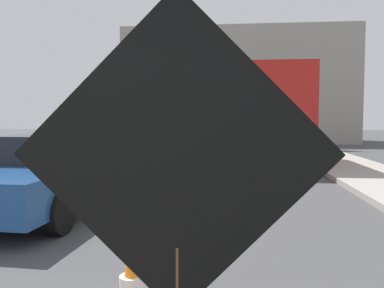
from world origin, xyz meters
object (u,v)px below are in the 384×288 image
box_truck (268,114)px  highway_guide_sign (294,87)px  traffic_cone_far_lane (193,183)px  traffic_cone_near_sign (132,288)px  arrow_board_trailer (189,161)px  traffic_cone_mid_lane (183,209)px  pickup_car (59,170)px  roadwork_sign (177,163)px

box_truck → highway_guide_sign: (2.10, 7.56, 1.57)m
traffic_cone_far_lane → traffic_cone_near_sign: bearing=-89.6°
arrow_board_trailer → traffic_cone_far_lane: bearing=-82.3°
arrow_board_trailer → traffic_cone_mid_lane: 5.45m
arrow_board_trailer → traffic_cone_mid_lane: size_ratio=3.65×
box_truck → traffic_cone_mid_lane: (-2.09, -9.63, -1.49)m
arrow_board_trailer → pickup_car: bearing=-118.7°
highway_guide_sign → traffic_cone_near_sign: size_ratio=6.45×
roadwork_sign → arrow_board_trailer: size_ratio=0.86×
highway_guide_sign → traffic_cone_mid_lane: bearing=-103.7°
highway_guide_sign → box_truck: bearing=-105.5°
pickup_car → traffic_cone_far_lane: 2.70m
pickup_car → highway_guide_sign: bearing=66.5°
roadwork_sign → box_truck: 13.48m
arrow_board_trailer → highway_guide_sign: highway_guide_sign is taller
traffic_cone_near_sign → roadwork_sign: bearing=-63.5°
roadwork_sign → box_truck: size_ratio=0.34×
roadwork_sign → highway_guide_sign: highway_guide_sign is taller
roadwork_sign → traffic_cone_far_lane: roadwork_sign is taller
traffic_cone_mid_lane → box_truck: bearing=77.8°
highway_guide_sign → traffic_cone_far_lane: (-4.28, -14.61, -3.10)m
arrow_board_trailer → traffic_cone_mid_lane: bearing=-84.9°
roadwork_sign → traffic_cone_far_lane: bearing=94.8°
traffic_cone_near_sign → traffic_cone_far_lane: (-0.04, 5.33, -0.06)m
arrow_board_trailer → traffic_cone_near_sign: 8.20m
traffic_cone_mid_lane → traffic_cone_near_sign: bearing=-91.2°
roadwork_sign → highway_guide_sign: size_ratio=0.47×
roadwork_sign → traffic_cone_mid_lane: bearing=96.6°
box_truck → roadwork_sign: bearing=-97.0°
traffic_cone_far_lane → roadwork_sign: bearing=-85.2°
roadwork_sign → traffic_cone_mid_lane: 3.93m
box_truck → pickup_car: size_ratio=1.30×
traffic_cone_near_sign → pickup_car: bearing=120.2°
roadwork_sign → arrow_board_trailer: bearing=95.7°
pickup_car → traffic_cone_mid_lane: pickup_car is taller
roadwork_sign → box_truck: (1.65, 13.38, 0.39)m
box_truck → highway_guide_sign: bearing=74.5°
traffic_cone_far_lane → highway_guide_sign: bearing=73.7°
traffic_cone_near_sign → traffic_cone_mid_lane: size_ratio=1.05×
arrow_board_trailer → highway_guide_sign: (4.67, 11.76, 2.94)m
box_truck → traffic_cone_far_lane: (-2.19, -7.05, -1.54)m
traffic_cone_near_sign → traffic_cone_far_lane: traffic_cone_near_sign is taller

